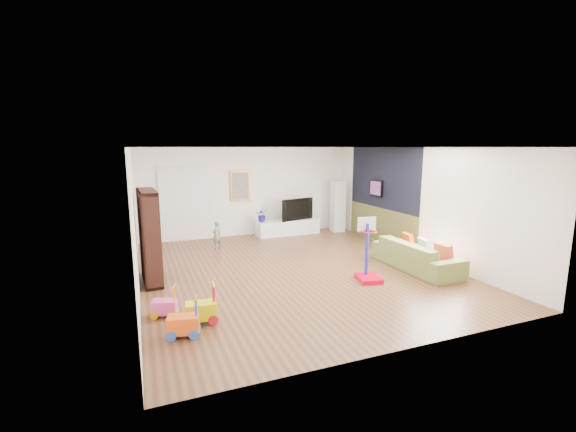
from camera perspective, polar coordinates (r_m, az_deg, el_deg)
name	(u,v)px	position (r m, az deg, el deg)	size (l,w,h in m)	color
floor	(295,269)	(8.70, 0.97, -7.91)	(6.50, 7.50, 0.00)	brown
ceiling	(295,147)	(8.27, 1.03, 10.16)	(6.50, 7.50, 0.00)	white
wall_back	(248,192)	(11.90, -5.93, 3.60)	(6.50, 0.00, 2.70)	white
wall_front	(406,254)	(5.20, 17.09, -5.36)	(6.50, 0.00, 2.70)	silver
wall_left	(135,220)	(7.76, -21.76, -0.59)	(0.00, 7.50, 2.70)	silver
wall_right	(415,202)	(10.07, 18.36, 1.94)	(0.00, 7.50, 2.70)	white
navy_accent	(383,178)	(11.11, 13.83, 5.49)	(0.01, 3.20, 1.70)	black
olive_wainscot	(380,225)	(11.30, 13.54, -1.35)	(0.01, 3.20, 1.00)	brown
doorway	(185,205)	(11.54, -14.97, 1.60)	(1.45, 0.06, 2.10)	white
painting_back	(240,186)	(11.78, -7.07, 4.49)	(0.62, 0.06, 0.92)	gold
artwork_right	(376,188)	(11.27, 12.91, 4.05)	(0.04, 0.56, 0.46)	#7F3F8C
media_console	(288,227)	(12.02, 0.01, -1.68)	(1.99, 0.50, 0.46)	white
tall_cabinet	(338,206)	(12.51, 7.38, 1.46)	(0.38, 0.38, 1.65)	silver
bookshelf	(149,236)	(8.24, -19.85, -2.84)	(0.33, 1.28, 1.86)	black
sofa	(416,255)	(9.11, 18.48, -5.53)	(2.17, 0.85, 0.63)	olive
basketball_hoop	(370,250)	(7.97, 12.02, -4.96)	(0.45, 0.54, 1.30)	red
ride_on_yellow	(201,304)	(6.24, -12.77, -12.59)	(0.47, 0.29, 0.62)	#D5DE07
ride_on_orange	(183,317)	(5.90, -15.31, -14.28)	(0.44, 0.27, 0.59)	#F35817
ride_on_pink	(164,301)	(6.63, -17.89, -11.95)	(0.39, 0.24, 0.52)	#DF46A2
child	(217,235)	(10.48, -10.53, -2.78)	(0.28, 0.18, 0.76)	slate
tv	(295,209)	(12.00, 1.08, 1.06)	(1.17, 0.15, 0.67)	black
vase_plant	(262,215)	(11.69, -3.84, 0.18)	(0.38, 0.33, 0.43)	navy
pillow_left	(444,253)	(8.78, 22.08, -5.11)	(0.11, 0.41, 0.41)	#C4402E
pillow_center	(425,246)	(9.21, 19.58, -4.26)	(0.10, 0.37, 0.37)	silver
pillow_right	(408,241)	(9.65, 17.38, -3.49)	(0.09, 0.36, 0.36)	red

